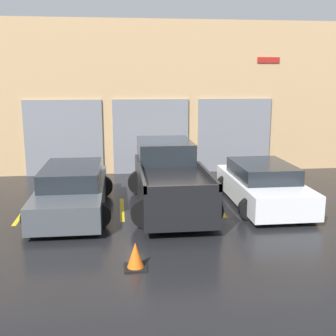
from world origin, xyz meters
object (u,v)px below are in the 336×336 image
at_px(sedan_white, 263,185).
at_px(sedan_side, 72,190).
at_px(pickup_truck, 169,178).
at_px(traffic_cone, 135,256).

bearing_deg(sedan_white, sedan_side, 179.95).
xyz_separation_m(pickup_truck, traffic_cone, (-1.17, -4.22, -0.59)).
height_order(sedan_side, traffic_cone, sedan_side).
distance_m(pickup_truck, sedan_white, 2.85).
bearing_deg(pickup_truck, sedan_side, -174.80).
distance_m(sedan_white, sedan_side, 5.65).
bearing_deg(sedan_side, sedan_white, -0.05).
distance_m(sedan_white, traffic_cone, 5.64).
height_order(pickup_truck, sedan_white, pickup_truck).
xyz_separation_m(pickup_truck, sedan_side, (-2.82, -0.26, -0.22)).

